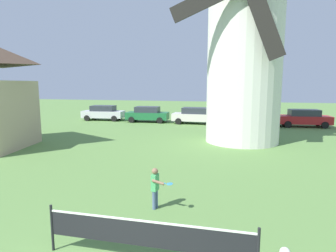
{
  "coord_description": "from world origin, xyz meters",
  "views": [
    {
      "loc": [
        2.15,
        -3.32,
        3.8
      ],
      "look_at": [
        0.43,
        3.99,
        2.69
      ],
      "focal_mm": 30.37,
      "sensor_mm": 36.0,
      "label": 1
    }
  ],
  "objects_px": {
    "stray_ball": "(285,252)",
    "parked_car_cream": "(195,115)",
    "parked_car_green": "(147,114)",
    "parked_car_blue": "(252,117)",
    "parked_car_silver": "(103,113)",
    "player_far": "(156,186)",
    "parked_car_red": "(304,118)",
    "tennis_net": "(146,234)",
    "windmill": "(245,40)"
  },
  "relations": [
    {
      "from": "player_far",
      "to": "parked_car_green",
      "type": "distance_m",
      "value": 20.29
    },
    {
      "from": "parked_car_blue",
      "to": "stray_ball",
      "type": "bearing_deg",
      "value": -91.05
    },
    {
      "from": "player_far",
      "to": "windmill",
      "type": "bearing_deg",
      "value": 76.24
    },
    {
      "from": "parked_car_red",
      "to": "parked_car_green",
      "type": "bearing_deg",
      "value": -179.53
    },
    {
      "from": "parked_car_green",
      "to": "parked_car_silver",
      "type": "bearing_deg",
      "value": 176.67
    },
    {
      "from": "tennis_net",
      "to": "parked_car_cream",
      "type": "distance_m",
      "value": 21.9
    },
    {
      "from": "player_far",
      "to": "parked_car_red",
      "type": "height_order",
      "value": "parked_car_red"
    },
    {
      "from": "tennis_net",
      "to": "player_far",
      "type": "xyz_separation_m",
      "value": [
        -0.55,
        2.69,
        0.05
      ]
    },
    {
      "from": "parked_car_green",
      "to": "tennis_net",
      "type": "bearing_deg",
      "value": -72.71
    },
    {
      "from": "parked_car_cream",
      "to": "parked_car_red",
      "type": "xyz_separation_m",
      "value": [
        9.75,
        0.29,
        0.0
      ]
    },
    {
      "from": "parked_car_silver",
      "to": "parked_car_green",
      "type": "bearing_deg",
      "value": -3.33
    },
    {
      "from": "player_far",
      "to": "parked_car_green",
      "type": "relative_size",
      "value": 0.3
    },
    {
      "from": "parked_car_green",
      "to": "parked_car_blue",
      "type": "height_order",
      "value": "same"
    },
    {
      "from": "stray_ball",
      "to": "parked_car_red",
      "type": "height_order",
      "value": "parked_car_red"
    },
    {
      "from": "player_far",
      "to": "parked_car_cream",
      "type": "xyz_separation_m",
      "value": [
        -1.41,
        19.12,
        0.08
      ]
    },
    {
      "from": "parked_car_green",
      "to": "parked_car_red",
      "type": "xyz_separation_m",
      "value": [
        14.62,
        0.12,
        0.0
      ]
    },
    {
      "from": "parked_car_blue",
      "to": "parked_car_green",
      "type": "bearing_deg",
      "value": 179.38
    },
    {
      "from": "windmill",
      "to": "parked_car_cream",
      "type": "distance_m",
      "value": 10.58
    },
    {
      "from": "player_far",
      "to": "parked_car_red",
      "type": "bearing_deg",
      "value": 66.76
    },
    {
      "from": "stray_ball",
      "to": "parked_car_cream",
      "type": "bearing_deg",
      "value": 103.14
    },
    {
      "from": "parked_car_silver",
      "to": "parked_car_blue",
      "type": "height_order",
      "value": "same"
    },
    {
      "from": "parked_car_cream",
      "to": "player_far",
      "type": "bearing_deg",
      "value": -85.77
    },
    {
      "from": "parked_car_green",
      "to": "parked_car_cream",
      "type": "bearing_deg",
      "value": -1.93
    },
    {
      "from": "parked_car_cream",
      "to": "parked_car_blue",
      "type": "bearing_deg",
      "value": 0.59
    },
    {
      "from": "parked_car_green",
      "to": "parked_car_blue",
      "type": "bearing_deg",
      "value": -0.62
    },
    {
      "from": "parked_car_blue",
      "to": "player_far",
      "type": "bearing_deg",
      "value": -101.33
    },
    {
      "from": "stray_ball",
      "to": "parked_car_blue",
      "type": "xyz_separation_m",
      "value": [
        0.38,
        20.93,
        0.69
      ]
    },
    {
      "from": "parked_car_cream",
      "to": "parked_car_red",
      "type": "height_order",
      "value": "same"
    },
    {
      "from": "windmill",
      "to": "parked_car_green",
      "type": "bearing_deg",
      "value": 138.55
    },
    {
      "from": "stray_ball",
      "to": "parked_car_cream",
      "type": "relative_size",
      "value": 0.05
    },
    {
      "from": "parked_car_silver",
      "to": "parked_car_green",
      "type": "distance_m",
      "value": 4.98
    },
    {
      "from": "tennis_net",
      "to": "parked_car_green",
      "type": "distance_m",
      "value": 23.01
    },
    {
      "from": "parked_car_cream",
      "to": "parked_car_red",
      "type": "distance_m",
      "value": 9.75
    },
    {
      "from": "windmill",
      "to": "player_far",
      "type": "relative_size",
      "value": 10.62
    },
    {
      "from": "stray_ball",
      "to": "parked_car_silver",
      "type": "relative_size",
      "value": 0.05
    },
    {
      "from": "player_far",
      "to": "stray_ball",
      "type": "relative_size",
      "value": 5.57
    },
    {
      "from": "windmill",
      "to": "stray_ball",
      "type": "bearing_deg",
      "value": -86.95
    },
    {
      "from": "parked_car_cream",
      "to": "parked_car_blue",
      "type": "xyz_separation_m",
      "value": [
        5.26,
        0.05,
        -0.0
      ]
    },
    {
      "from": "windmill",
      "to": "parked_car_green",
      "type": "height_order",
      "value": "windmill"
    },
    {
      "from": "parked_car_silver",
      "to": "tennis_net",
      "type": "bearing_deg",
      "value": -62.05
    },
    {
      "from": "stray_ball",
      "to": "parked_car_blue",
      "type": "distance_m",
      "value": 20.95
    },
    {
      "from": "tennis_net",
      "to": "parked_car_blue",
      "type": "bearing_deg",
      "value": 81.43
    },
    {
      "from": "player_far",
      "to": "stray_ball",
      "type": "distance_m",
      "value": 3.93
    },
    {
      "from": "tennis_net",
      "to": "parked_car_cream",
      "type": "bearing_deg",
      "value": 95.14
    },
    {
      "from": "parked_car_silver",
      "to": "stray_ball",
      "type": "bearing_deg",
      "value": -55.38
    },
    {
      "from": "parked_car_cream",
      "to": "tennis_net",
      "type": "bearing_deg",
      "value": -84.86
    },
    {
      "from": "parked_car_cream",
      "to": "parked_car_silver",
      "type": "bearing_deg",
      "value": 177.36
    },
    {
      "from": "tennis_net",
      "to": "parked_car_cream",
      "type": "xyz_separation_m",
      "value": [
        -1.96,
        21.81,
        0.13
      ]
    },
    {
      "from": "parked_car_silver",
      "to": "parked_car_red",
      "type": "bearing_deg",
      "value": -0.49
    },
    {
      "from": "tennis_net",
      "to": "parked_car_silver",
      "type": "xyz_separation_m",
      "value": [
        -11.81,
        22.26,
        0.13
      ]
    }
  ]
}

